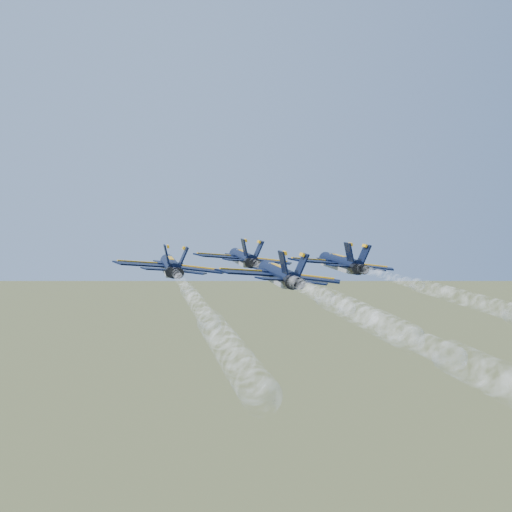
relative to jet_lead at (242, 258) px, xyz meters
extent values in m
cylinder|color=black|center=(0.00, -0.39, 0.04)|extent=(2.42, 15.24, 2.15)
cone|color=black|center=(0.16, 8.70, 0.04)|extent=(2.20, 3.02, 2.15)
ellipsoid|color=black|center=(0.13, 3.51, 0.67)|extent=(1.27, 2.77, 1.05)
cube|color=gray|center=(-0.08, -0.39, -0.70)|extent=(2.01, 13.67, 0.70)
cube|color=black|center=(-3.91, -1.24, 0.34)|extent=(7.41, 5.44, 0.91)
cube|color=#F0A40C|center=(-3.86, 0.71, 0.46)|extent=(6.28, 2.26, 0.94)
cube|color=black|center=(3.84, -1.38, -0.49)|extent=(7.47, 5.63, 0.91)
cube|color=#F0A40C|center=(3.89, 0.57, -0.37)|extent=(6.22, 2.48, 0.94)
cube|color=black|center=(-2.53, -7.60, 0.30)|extent=(3.44, 2.78, 0.48)
cube|color=black|center=(2.26, -7.69, -0.21)|extent=(3.46, 2.85, 0.48)
cube|color=black|center=(-0.92, -6.83, 1.74)|extent=(0.84, 2.54, 2.95)
cube|color=black|center=(1.02, -6.86, 1.53)|extent=(1.43, 2.55, 2.80)
cylinder|color=black|center=(-0.67, -8.44, -0.02)|extent=(1.41, 1.40, 1.39)
cylinder|color=black|center=(0.35, -8.46, -0.13)|extent=(1.41, 1.40, 1.39)
cylinder|color=black|center=(-11.82, -11.32, 0.04)|extent=(2.42, 15.24, 2.15)
cone|color=black|center=(-11.66, -2.23, 0.04)|extent=(2.20, 3.02, 2.15)
ellipsoid|color=black|center=(-11.69, -7.43, 0.67)|extent=(1.27, 2.77, 1.05)
cube|color=gray|center=(-11.90, -11.32, -0.70)|extent=(2.01, 13.67, 0.70)
cube|color=black|center=(-15.73, -12.17, 0.34)|extent=(7.41, 5.44, 0.91)
cube|color=#F0A40C|center=(-15.68, -10.22, 0.46)|extent=(6.28, 2.26, 0.94)
cube|color=black|center=(-7.98, -12.31, -0.49)|extent=(7.47, 5.63, 0.91)
cube|color=#F0A40C|center=(-7.93, -10.36, -0.37)|extent=(6.22, 2.48, 0.94)
cube|color=black|center=(-14.35, -18.53, 0.30)|extent=(3.44, 2.78, 0.48)
cube|color=black|center=(-9.56, -18.62, -0.21)|extent=(3.46, 2.85, 0.48)
cube|color=black|center=(-12.74, -17.76, 1.74)|extent=(0.84, 2.54, 2.95)
cube|color=black|center=(-10.80, -17.80, 1.53)|extent=(1.43, 2.55, 2.80)
cylinder|color=black|center=(-12.49, -19.37, -0.02)|extent=(1.41, 1.40, 1.39)
cylinder|color=black|center=(-11.47, -19.39, -0.13)|extent=(1.41, 1.40, 1.39)
cylinder|color=black|center=(11.76, -11.64, 0.04)|extent=(2.42, 15.24, 2.15)
cone|color=black|center=(11.93, -2.55, 0.04)|extent=(2.20, 3.02, 2.15)
ellipsoid|color=black|center=(11.90, -7.74, 0.67)|extent=(1.27, 2.77, 1.05)
cube|color=gray|center=(11.68, -11.64, -0.70)|extent=(2.01, 13.67, 0.70)
cube|color=black|center=(7.86, -12.49, 0.34)|extent=(7.41, 5.44, 0.91)
cube|color=#F0A40C|center=(7.91, -10.54, 0.46)|extent=(6.28, 2.26, 0.94)
cube|color=black|center=(15.61, -12.63, -0.49)|extent=(7.47, 5.63, 0.91)
cube|color=#F0A40C|center=(15.66, -10.68, -0.37)|extent=(6.22, 2.48, 0.94)
cube|color=black|center=(9.24, -18.85, 0.30)|extent=(3.44, 2.78, 0.48)
cube|color=black|center=(14.03, -18.94, -0.21)|extent=(3.46, 2.85, 0.48)
cube|color=black|center=(10.85, -18.08, 1.74)|extent=(0.84, 2.54, 2.95)
cube|color=black|center=(12.79, -18.11, 1.53)|extent=(1.43, 2.55, 2.80)
cylinder|color=black|center=(11.09, -19.69, -0.02)|extent=(1.41, 1.40, 1.39)
cylinder|color=black|center=(12.12, -19.71, -0.13)|extent=(1.41, 1.40, 1.39)
cylinder|color=black|center=(-0.21, -24.69, 0.04)|extent=(2.42, 15.24, 2.15)
cone|color=black|center=(-0.04, -15.60, 0.04)|extent=(2.20, 3.02, 2.15)
ellipsoid|color=black|center=(-0.07, -20.79, 0.67)|extent=(1.27, 2.77, 1.05)
cube|color=gray|center=(-0.29, -24.69, -0.70)|extent=(2.01, 13.67, 0.70)
cube|color=black|center=(-4.11, -25.53, 0.34)|extent=(7.41, 5.44, 0.91)
cube|color=#F0A40C|center=(-4.06, -23.59, 0.46)|extent=(6.28, 2.26, 0.94)
cube|color=black|center=(3.64, -25.67, -0.49)|extent=(7.47, 5.63, 0.91)
cube|color=#F0A40C|center=(3.69, -23.73, -0.37)|extent=(6.22, 2.48, 0.94)
cube|color=black|center=(-2.73, -31.90, 0.30)|extent=(3.44, 2.78, 0.48)
cube|color=black|center=(2.06, -31.99, -0.21)|extent=(3.46, 2.85, 0.48)
cube|color=black|center=(-1.12, -31.13, 1.74)|extent=(0.84, 2.54, 2.95)
cube|color=black|center=(0.82, -31.16, 1.53)|extent=(1.43, 2.55, 2.80)
cylinder|color=black|center=(-0.88, -32.74, -0.02)|extent=(1.41, 1.40, 1.39)
cylinder|color=black|center=(0.15, -32.75, -0.13)|extent=(1.41, 1.40, 1.39)
cylinder|color=white|center=(-0.32, -17.92, 0.04)|extent=(1.49, 19.81, 1.14)
cylinder|color=white|center=(-0.66, -36.60, 0.04)|extent=(1.92, 19.82, 1.56)
cylinder|color=white|center=(-0.99, -55.27, 0.04)|extent=(2.43, 19.83, 2.07)
cylinder|color=white|center=(-12.14, -28.86, 0.04)|extent=(1.49, 19.81, 1.14)
cylinder|color=white|center=(-12.48, -47.53, 0.04)|extent=(1.92, 19.82, 1.56)
cylinder|color=white|center=(-12.81, -66.20, 0.04)|extent=(2.43, 19.83, 2.07)
cylinder|color=white|center=(11.45, -29.17, 0.04)|extent=(1.49, 19.81, 1.14)
cylinder|color=white|center=(11.11, -47.85, 0.04)|extent=(1.92, 19.82, 1.56)
cylinder|color=white|center=(-0.52, -42.22, 0.04)|extent=(1.49, 19.81, 1.14)
cylinder|color=white|center=(-0.86, -60.89, 0.04)|extent=(1.92, 19.82, 1.56)
camera|label=1|loc=(-19.33, -106.15, 8.83)|focal=50.00mm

